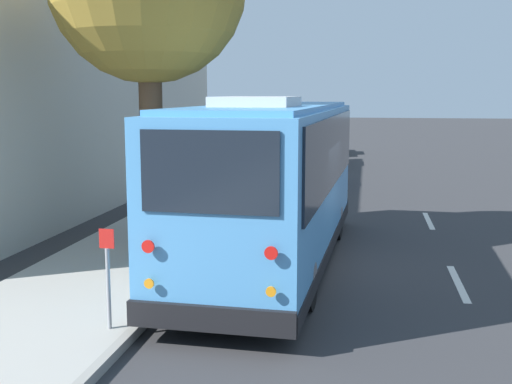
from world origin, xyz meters
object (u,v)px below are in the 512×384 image
parked_sedan_tan (328,144)px  sign_post_near (108,278)px  shuttle_bus (273,176)px  parked_sedan_white (320,152)px  sign_post_far (153,250)px  parked_sedan_blue (305,168)px

parked_sedan_tan → sign_post_near: sign_post_near is taller
parked_sedan_tan → shuttle_bus: bearing=177.8°
parked_sedan_white → sign_post_far: (-21.38, 1.36, 0.22)m
sign_post_near → parked_sedan_tan: bearing=-2.7°
parked_sedan_tan → parked_sedan_blue: bearing=176.4°
sign_post_near → parked_sedan_blue: bearing=-4.4°
sign_post_far → parked_sedan_blue: bearing=-5.0°
parked_sedan_white → parked_sedan_tan: parked_sedan_white is taller
shuttle_bus → parked_sedan_blue: size_ratio=2.08×
parked_sedan_white → sign_post_far: sign_post_far is taller
parked_sedan_white → parked_sedan_tan: (5.82, -0.01, -0.02)m
shuttle_bus → parked_sedan_tan: bearing=3.3°
shuttle_bus → parked_sedan_tan: (24.81, 0.39, -1.28)m
shuttle_bus → parked_sedan_blue: 12.17m
shuttle_bus → parked_sedan_white: 19.03m
shuttle_bus → parked_sedan_white: bearing=3.6°
parked_sedan_blue → sign_post_near: 16.51m
parked_sedan_blue → parked_sedan_tan: bearing=-5.1°
parked_sedan_blue → parked_sedan_white: parked_sedan_blue is taller
shuttle_bus → parked_sedan_tan: 24.84m
shuttle_bus → sign_post_near: 4.80m
parked_sedan_white → sign_post_near: sign_post_near is taller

